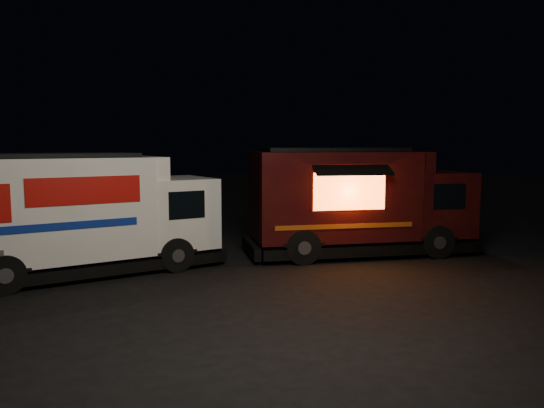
{
  "coord_description": "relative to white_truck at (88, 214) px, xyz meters",
  "views": [
    {
      "loc": [
        -4.6,
        -9.77,
        3.03
      ],
      "look_at": [
        1.61,
        2.0,
        1.54
      ],
      "focal_mm": 35.0,
      "sensor_mm": 36.0,
      "label": 1
    }
  ],
  "objects": [
    {
      "name": "red_truck",
      "position": [
        7.08,
        -1.11,
        0.05
      ],
      "size": [
        6.75,
        4.03,
        2.96
      ],
      "primitive_type": null,
      "rotation": [
        0.0,
        0.0,
        -0.29
      ],
      "color": "#340E09",
      "rests_on": "ground"
    },
    {
      "name": "ground",
      "position": [
        2.66,
        -3.16,
        -1.42
      ],
      "size": [
        80.0,
        80.0,
        0.0
      ],
      "primitive_type": "plane",
      "color": "black",
      "rests_on": "ground"
    },
    {
      "name": "white_truck",
      "position": [
        0.0,
        0.0,
        0.0
      ],
      "size": [
        6.41,
        2.57,
        2.85
      ],
      "primitive_type": null,
      "rotation": [
        0.0,
        0.0,
        0.07
      ],
      "color": "white",
      "rests_on": "ground"
    }
  ]
}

